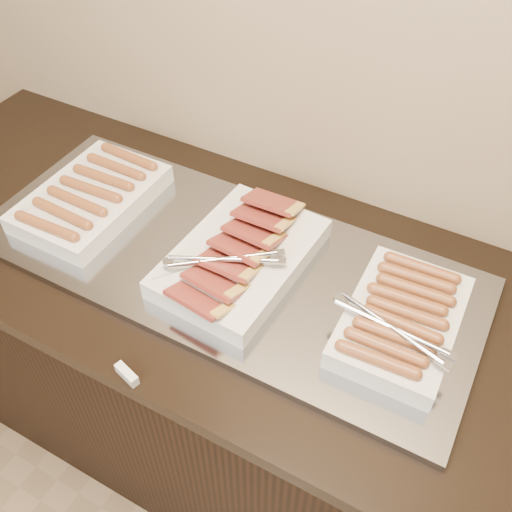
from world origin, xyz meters
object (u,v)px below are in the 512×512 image
(counter, at_px, (237,371))
(dish_right, at_px, (401,320))
(dish_center, at_px, (240,256))
(dish_left, at_px, (92,197))
(warming_tray, at_px, (223,261))

(counter, xyz_separation_m, dish_right, (0.41, -0.00, 0.50))
(counter, distance_m, dish_center, 0.50)
(dish_center, bearing_deg, dish_left, -177.22)
(dish_center, xyz_separation_m, dish_right, (0.38, -0.00, 0.00))
(counter, xyz_separation_m, dish_left, (-0.41, 0.00, 0.50))
(warming_tray, xyz_separation_m, dish_center, (0.05, -0.00, 0.04))
(counter, bearing_deg, dish_left, 180.00)
(counter, distance_m, dish_left, 0.65)
(warming_tray, distance_m, dish_center, 0.06)
(counter, distance_m, dish_right, 0.65)
(warming_tray, bearing_deg, dish_left, 180.00)
(counter, relative_size, warming_tray, 1.72)
(dish_right, bearing_deg, counter, 178.29)
(counter, relative_size, dish_right, 6.17)
(dish_center, distance_m, dish_right, 0.38)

